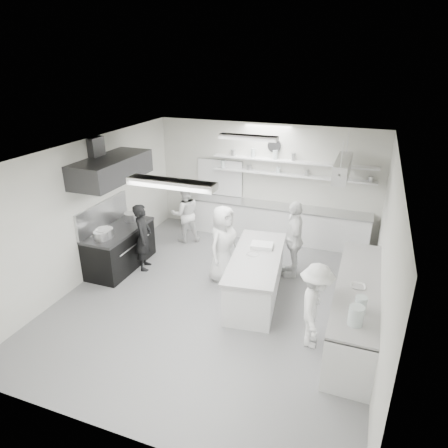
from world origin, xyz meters
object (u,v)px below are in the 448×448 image
(back_counter, at_px, (272,222))
(cook_back, at_px, (185,214))
(stove, at_px, (120,249))
(prep_island, at_px, (256,277))
(cook_stove, at_px, (143,237))
(right_counter, at_px, (355,308))

(back_counter, distance_m, cook_back, 2.33)
(stove, height_order, back_counter, back_counter)
(stove, distance_m, back_counter, 4.03)
(prep_island, height_order, cook_stove, cook_stove)
(right_counter, distance_m, prep_island, 2.03)
(stove, xyz_separation_m, cook_back, (0.81, 1.81, 0.33))
(cook_stove, bearing_deg, prep_island, -114.56)
(stove, xyz_separation_m, prep_island, (3.29, -0.11, -0.02))
(stove, relative_size, cook_back, 1.16)
(prep_island, relative_size, cook_stove, 1.50)
(cook_stove, bearing_deg, back_counter, -60.80)
(prep_island, bearing_deg, right_counter, -21.35)
(prep_island, relative_size, cook_back, 1.51)
(prep_island, height_order, cook_back, cook_back)
(cook_back, bearing_deg, cook_stove, 47.27)
(back_counter, distance_m, prep_island, 2.93)
(prep_island, bearing_deg, back_counter, 90.30)
(stove, relative_size, back_counter, 0.36)
(right_counter, xyz_separation_m, prep_island, (-1.96, 0.49, -0.04))
(right_counter, distance_m, cook_stove, 4.76)
(cook_stove, height_order, cook_back, cook_stove)
(stove, height_order, cook_stove, cook_stove)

